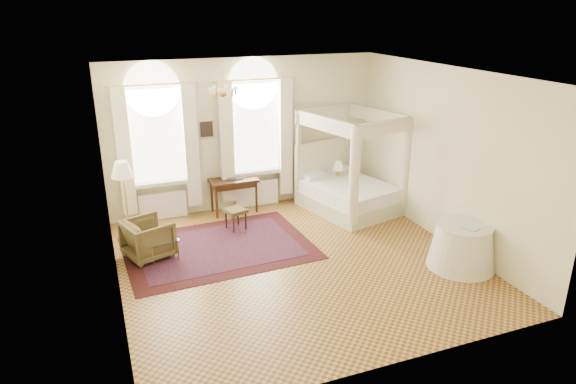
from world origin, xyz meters
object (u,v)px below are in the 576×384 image
Objects in this scene: writing_desk at (234,184)px; stool at (236,212)px; floor_lamp at (122,174)px; side_table at (462,246)px; canopy_bed at (350,189)px; armchair at (148,239)px; coffee_table at (162,242)px; nightstand at (337,187)px.

writing_desk is 2.17× the size of stool.
floor_lamp is 6.26m from side_table.
canopy_bed is 1.46× the size of floor_lamp.
armchair reaches higher than stool.
stool is 1.77m from coffee_table.
stool is at bearing -5.58° from floor_lamp.
stool is 2.32m from floor_lamp.
canopy_bed is at bearing -18.02° from writing_desk.
side_table reaches higher than nightstand.
floor_lamp is (-2.30, -0.71, 0.72)m from writing_desk.
armchair is 1.29× the size of coffee_table.
canopy_bed is 3.84× the size of coffee_table.
canopy_bed is 2.27× the size of writing_desk.
armchair is at bearing -71.38° from floor_lamp.
armchair is at bearing -161.02° from stool.
writing_desk reaches higher than stool.
side_table is (3.23, -2.96, 0.02)m from stool.
nightstand is 1.20× the size of stool.
writing_desk is at bearing 43.27° from coffee_table.
nightstand is at bearing -1.93° from writing_desk.
floor_lamp is at bearing 179.01° from canopy_bed.
stool is at bearing -90.25° from armchair.
nightstand is at bearing 20.64° from coffee_table.
canopy_bed is at bearing -99.80° from armchair.
floor_lamp reaches higher than writing_desk.
writing_desk is at bearing 161.98° from canopy_bed.
writing_desk reaches higher than nightstand.
floor_lamp is 1.39× the size of side_table.
coffee_table is 5.28m from side_table.
side_table is at bearing -30.82° from floor_lamp.
writing_desk is 0.98m from stool.
side_table reaches higher than coffee_table.
floor_lamp is at bearing 116.46° from coffee_table.
stool reaches higher than coffee_table.
canopy_bed is at bearing 2.61° from stool.
nightstand is 0.72× the size of armchair.
canopy_bed is 2.66m from stool.
writing_desk is 0.64× the size of floor_lamp.
writing_desk reaches higher than armchair.
canopy_bed reaches higher than coffee_table.
nightstand reaches higher than stool.
armchair is at bearing -170.57° from canopy_bed.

